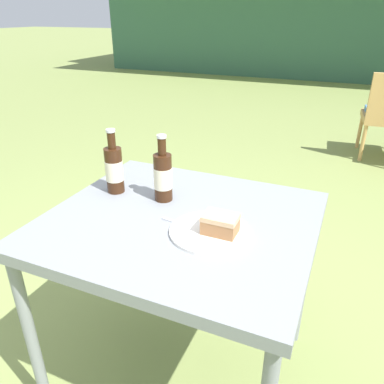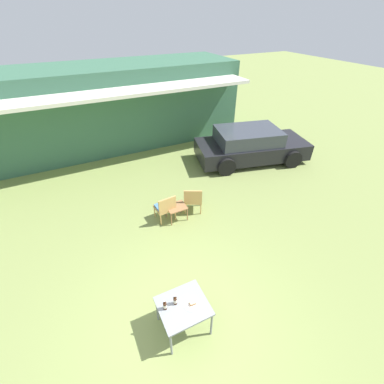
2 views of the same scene
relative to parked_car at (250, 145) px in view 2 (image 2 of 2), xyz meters
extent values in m
plane|color=olive|center=(-5.18, -5.01, -0.65)|extent=(60.00, 60.00, 0.00)
cube|color=#38664C|center=(-4.84, 4.20, 0.98)|extent=(11.67, 3.15, 3.26)
cube|color=silver|center=(-4.84, 2.03, 2.02)|extent=(11.09, 1.20, 0.12)
cube|color=black|center=(0.06, -0.01, -0.16)|extent=(4.60, 2.74, 0.61)
cube|color=#383D47|center=(-0.15, 0.04, 0.41)|extent=(2.68, 2.14, 0.53)
cylinder|color=black|center=(1.57, 0.56, -0.31)|extent=(0.70, 0.35, 0.67)
cylinder|color=black|center=(1.14, -1.22, -0.31)|extent=(0.70, 0.35, 0.67)
cylinder|color=black|center=(-1.02, 1.19, -0.31)|extent=(0.70, 0.35, 0.67)
cylinder|color=black|center=(-1.45, -0.59, -0.31)|extent=(0.70, 0.35, 0.67)
cylinder|color=tan|center=(-4.14, -1.64, -0.46)|extent=(0.04, 0.04, 0.36)
cylinder|color=tan|center=(-4.61, -1.69, -0.46)|extent=(0.04, 0.04, 0.36)
cylinder|color=tan|center=(-4.10, -2.06, -0.46)|extent=(0.04, 0.04, 0.36)
cylinder|color=tan|center=(-4.57, -2.10, -0.46)|extent=(0.04, 0.04, 0.36)
cube|color=tan|center=(-4.36, -1.87, -0.25)|extent=(0.57, 0.52, 0.06)
cube|color=tan|center=(-4.34, -2.08, -0.01)|extent=(0.53, 0.10, 0.43)
cube|color=#4C7FB7|center=(-4.36, -1.87, -0.20)|extent=(0.51, 0.44, 0.05)
cylinder|color=tan|center=(-3.14, -1.79, -0.46)|extent=(0.04, 0.04, 0.36)
cylinder|color=tan|center=(-3.56, -1.58, -0.46)|extent=(0.04, 0.04, 0.36)
cylinder|color=tan|center=(-3.33, -2.16, -0.46)|extent=(0.04, 0.04, 0.36)
cylinder|color=tan|center=(-3.75, -1.95, -0.46)|extent=(0.04, 0.04, 0.36)
cube|color=tan|center=(-3.44, -1.87, -0.25)|extent=(0.68, 0.66, 0.06)
cube|color=tan|center=(-3.54, -2.06, -0.01)|extent=(0.49, 0.28, 0.43)
cube|color=#996B42|center=(-4.06, -2.04, -0.21)|extent=(0.55, 0.46, 0.03)
cylinder|color=#996B42|center=(-4.31, -2.24, -0.43)|extent=(0.03, 0.03, 0.42)
cylinder|color=#996B42|center=(-3.81, -2.24, -0.43)|extent=(0.03, 0.03, 0.42)
cylinder|color=#996B42|center=(-4.31, -1.83, -0.43)|extent=(0.03, 0.03, 0.42)
cylinder|color=#996B42|center=(-3.81, -1.83, -0.43)|extent=(0.03, 0.03, 0.42)
cube|color=gray|center=(-5.18, -5.01, 0.06)|extent=(0.88, 0.78, 0.04)
cylinder|color=gray|center=(-5.58, -5.36, -0.30)|extent=(0.04, 0.04, 0.69)
cylinder|color=gray|center=(-4.78, -5.36, -0.30)|extent=(0.04, 0.04, 0.69)
cylinder|color=gray|center=(-5.58, -4.66, -0.30)|extent=(0.04, 0.04, 0.69)
cylinder|color=gray|center=(-4.78, -4.66, -0.30)|extent=(0.04, 0.04, 0.69)
cylinder|color=white|center=(-5.06, -5.06, 0.09)|extent=(0.25, 0.25, 0.01)
cube|color=#9E6B42|center=(-5.02, -5.06, 0.11)|extent=(0.10, 0.07, 0.04)
cube|color=tan|center=(-5.02, -5.06, 0.14)|extent=(0.11, 0.08, 0.02)
cylinder|color=#381E0F|center=(-5.29, -4.91, 0.17)|extent=(0.07, 0.07, 0.17)
cylinder|color=#381E0F|center=(-5.29, -4.91, 0.28)|extent=(0.03, 0.03, 0.06)
cylinder|color=silver|center=(-5.29, -4.91, 0.32)|extent=(0.03, 0.03, 0.01)
cylinder|color=beige|center=(-5.29, -4.91, 0.17)|extent=(0.07, 0.07, 0.08)
cylinder|color=#381E0F|center=(-5.49, -4.93, 0.17)|extent=(0.07, 0.07, 0.17)
cylinder|color=#381E0F|center=(-5.49, -4.93, 0.28)|extent=(0.03, 0.03, 0.06)
cylinder|color=silver|center=(-5.49, -4.93, 0.32)|extent=(0.03, 0.03, 0.01)
cylinder|color=beige|center=(-5.49, -4.93, 0.17)|extent=(0.07, 0.07, 0.08)
cube|color=silver|center=(-5.13, -5.06, 0.08)|extent=(0.20, 0.04, 0.01)
camera|label=1|loc=(-4.71, -5.99, 0.70)|focal=35.00mm
camera|label=2|loc=(-6.16, -7.37, 4.39)|focal=24.00mm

